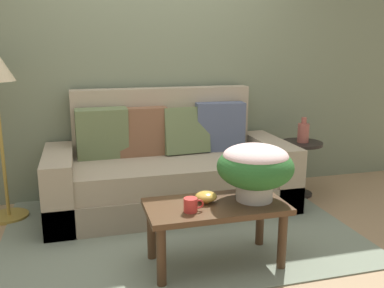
% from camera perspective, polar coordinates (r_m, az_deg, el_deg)
% --- Properties ---
extents(ground_plane, '(14.00, 14.00, 0.00)m').
position_cam_1_polar(ground_plane, '(3.41, -1.20, -12.69)').
color(ground_plane, '#997A56').
extents(wall_back, '(6.40, 0.12, 2.63)m').
position_cam_1_polar(wall_back, '(4.25, -5.30, 10.84)').
color(wall_back, slate).
rests_on(wall_back, ground).
extents(area_rug, '(2.77, 2.00, 0.01)m').
position_cam_1_polar(area_rug, '(3.56, -1.89, -11.43)').
color(area_rug, gray).
rests_on(area_rug, ground).
extents(couch, '(2.22, 0.94, 1.09)m').
position_cam_1_polar(couch, '(3.94, -3.06, -3.60)').
color(couch, gray).
rests_on(couch, ground).
extents(coffee_table, '(0.95, 0.48, 0.45)m').
position_cam_1_polar(coffee_table, '(2.90, 3.23, -9.51)').
color(coffee_table, '#442D1B').
rests_on(coffee_table, ground).
extents(side_table, '(0.41, 0.41, 0.55)m').
position_cam_1_polar(side_table, '(4.35, 14.52, -1.93)').
color(side_table, black).
rests_on(side_table, ground).
extents(potted_plant, '(0.53, 0.53, 0.39)m').
position_cam_1_polar(potted_plant, '(2.89, 8.58, -2.94)').
color(potted_plant, '#B7B2A8').
rests_on(potted_plant, coffee_table).
extents(coffee_mug, '(0.13, 0.09, 0.09)m').
position_cam_1_polar(coffee_mug, '(2.72, -0.13, -8.26)').
color(coffee_mug, red).
rests_on(coffee_mug, coffee_table).
extents(snack_bowl, '(0.15, 0.15, 0.07)m').
position_cam_1_polar(snack_bowl, '(2.88, 1.93, -7.15)').
color(snack_bowl, gold).
rests_on(snack_bowl, coffee_table).
extents(table_vase, '(0.11, 0.11, 0.25)m').
position_cam_1_polar(table_vase, '(4.28, 14.87, 1.57)').
color(table_vase, '#934C42').
rests_on(table_vase, side_table).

